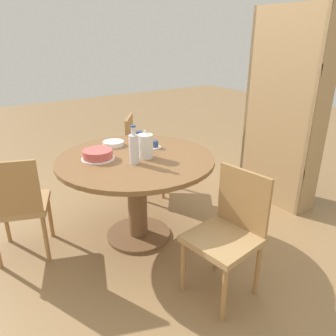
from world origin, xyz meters
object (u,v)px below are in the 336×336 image
at_px(cup_b, 139,135).
at_px(water_bottle, 134,148).
at_px(coffee_pot, 145,145).
at_px(cup_a, 155,145).
at_px(cake_main, 98,155).
at_px(chair_a, 228,231).
at_px(bookshelf, 283,112).
at_px(chair_b, 142,152).
at_px(chair_c, 18,204).

bearing_deg(cup_b, water_bottle, -33.34).
xyz_separation_m(coffee_pot, cup_b, (-0.52, 0.24, -0.08)).
bearing_deg(cup_a, cake_main, -91.49).
height_order(water_bottle, cake_main, water_bottle).
distance_m(chair_a, bookshelf, 1.67).
distance_m(coffee_pot, cup_b, 0.58).
bearing_deg(coffee_pot, cup_b, 155.00).
bearing_deg(chair_b, chair_a, -154.09).
bearing_deg(cup_a, cup_b, 172.63).
height_order(cake_main, cup_a, cake_main).
xyz_separation_m(chair_a, cup_b, (-1.38, 0.13, 0.31)).
bearing_deg(bookshelf, chair_b, 47.62).
xyz_separation_m(chair_c, cake_main, (0.15, 0.62, 0.32)).
height_order(coffee_pot, cake_main, coffee_pot).
xyz_separation_m(chair_b, cake_main, (0.65, -0.79, 0.32)).
distance_m(chair_c, cake_main, 0.72).
relative_size(chair_a, cake_main, 3.28).
relative_size(cake_main, cup_a, 2.26).
height_order(chair_a, bookshelf, bookshelf).
height_order(water_bottle, cup_a, water_bottle).
distance_m(chair_a, water_bottle, 0.94).
bearing_deg(coffee_pot, water_bottle, -67.09).
height_order(chair_c, water_bottle, water_bottle).
relative_size(chair_a, cup_b, 7.41).
height_order(cake_main, cup_b, cake_main).
distance_m(bookshelf, cup_a, 1.39).
distance_m(chair_c, cup_a, 1.21).
height_order(water_bottle, cup_b, water_bottle).
bearing_deg(cup_a, water_bottle, -55.39).
relative_size(chair_c, coffee_pot, 3.75).
height_order(chair_c, coffee_pot, coffee_pot).
relative_size(cup_a, cup_b, 1.00).
height_order(bookshelf, cup_a, bookshelf).
height_order(chair_c, cake_main, chair_c).
bearing_deg(cake_main, chair_b, 129.55).
relative_size(water_bottle, cup_a, 2.57).
bearing_deg(chair_a, chair_b, 161.57).
xyz_separation_m(chair_c, coffee_pot, (0.34, 0.96, 0.39)).
height_order(chair_a, chair_c, same).
xyz_separation_m(chair_b, cup_a, (0.67, -0.26, 0.31)).
distance_m(cup_a, cup_b, 0.35).
xyz_separation_m(coffee_pot, water_bottle, (0.06, -0.14, 0.02)).
bearing_deg(chair_a, chair_c, -145.35).
relative_size(chair_b, water_bottle, 2.88).
bearing_deg(cup_a, bookshelf, 76.74).
height_order(chair_b, chair_c, same).
height_order(chair_a, cup_a, chair_a).
relative_size(chair_a, chair_c, 1.00).
xyz_separation_m(chair_b, water_bottle, (0.90, -0.60, 0.41)).
height_order(bookshelf, water_bottle, bookshelf).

